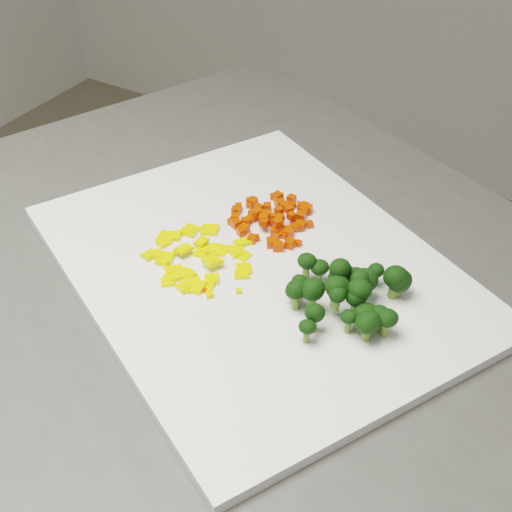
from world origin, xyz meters
The scene contains 150 objects.
cutting_board centered at (-0.09, 0.29, 0.91)m, with size 0.48×0.37×0.01m, color white.
carrot_pile centered at (-0.11, 0.36, 0.93)m, with size 0.11×0.11×0.03m, color red, non-canonical shape.
pepper_pile centered at (-0.14, 0.26, 0.92)m, with size 0.12×0.12×0.02m, color yellow, non-canonical shape.
broccoli_pile centered at (0.03, 0.27, 0.94)m, with size 0.13×0.13×0.06m, color black, non-canonical shape.
carrot_cube_0 centered at (-0.11, 0.34, 0.93)m, with size 0.01×0.01×0.01m, color red.
carrot_cube_1 centered at (-0.14, 0.33, 0.92)m, with size 0.01×0.01×0.01m, color red.
carrot_cube_2 centered at (-0.11, 0.35, 0.93)m, with size 0.01×0.01×0.01m, color red.
carrot_cube_3 centered at (-0.13, 0.33, 0.92)m, with size 0.01×0.01×0.01m, color red.
carrot_cube_4 centered at (-0.13, 0.37, 0.92)m, with size 0.01×0.01×0.01m, color red.
carrot_cube_5 centered at (-0.15, 0.36, 0.92)m, with size 0.01×0.01×0.01m, color red.
carrot_cube_6 centered at (-0.13, 0.35, 0.92)m, with size 0.01×0.01×0.01m, color red.
carrot_cube_7 centered at (-0.09, 0.38, 0.92)m, with size 0.01×0.01×0.01m, color red.
carrot_cube_8 centered at (-0.12, 0.35, 0.93)m, with size 0.01×0.01×0.01m, color red.
carrot_cube_9 centered at (-0.10, 0.36, 0.92)m, with size 0.01×0.01×0.01m, color red.
carrot_cube_10 centered at (-0.13, 0.35, 0.92)m, with size 0.01×0.01×0.01m, color red.
carrot_cube_11 centered at (-0.11, 0.41, 0.92)m, with size 0.01×0.01×0.01m, color red.
carrot_cube_12 centered at (-0.09, 0.35, 0.92)m, with size 0.01×0.01×0.01m, color red.
carrot_cube_13 centered at (-0.10, 0.35, 0.92)m, with size 0.01×0.01×0.01m, color red.
carrot_cube_14 centered at (-0.09, 0.38, 0.92)m, with size 0.01×0.01×0.01m, color red.
carrot_cube_15 centered at (-0.13, 0.36, 0.92)m, with size 0.01×0.01×0.01m, color red.
carrot_cube_16 centered at (-0.13, 0.33, 0.92)m, with size 0.01×0.01×0.01m, color red.
carrot_cube_17 centered at (-0.08, 0.38, 0.92)m, with size 0.01×0.01×0.01m, color red.
carrot_cube_18 centered at (-0.09, 0.41, 0.92)m, with size 0.01×0.01×0.01m, color red.
carrot_cube_19 centered at (-0.06, 0.34, 0.92)m, with size 0.01×0.01×0.01m, color red.
carrot_cube_20 centered at (-0.11, 0.39, 0.92)m, with size 0.01×0.01×0.01m, color red.
carrot_cube_21 centered at (-0.08, 0.32, 0.92)m, with size 0.01×0.01×0.01m, color red.
carrot_cube_22 centered at (-0.08, 0.37, 0.92)m, with size 0.01×0.01×0.01m, color red.
carrot_cube_23 centered at (-0.15, 0.38, 0.92)m, with size 0.01×0.01×0.01m, color red.
carrot_cube_24 centered at (-0.10, 0.36, 0.92)m, with size 0.01×0.01×0.01m, color red.
carrot_cube_25 centered at (-0.15, 0.39, 0.92)m, with size 0.01×0.01×0.01m, color red.
carrot_cube_26 centered at (-0.08, 0.36, 0.92)m, with size 0.01×0.01×0.01m, color red.
carrot_cube_27 centered at (-0.07, 0.32, 0.92)m, with size 0.01×0.01×0.01m, color red.
carrot_cube_28 centered at (-0.10, 0.40, 0.92)m, with size 0.01×0.01×0.01m, color red.
carrot_cube_29 centered at (-0.07, 0.37, 0.92)m, with size 0.01×0.01×0.01m, color red.
carrot_cube_30 centered at (-0.09, 0.34, 0.92)m, with size 0.01×0.01×0.01m, color red.
carrot_cube_31 centered at (-0.15, 0.38, 0.92)m, with size 0.01×0.01×0.01m, color red.
carrot_cube_32 centered at (-0.13, 0.32, 0.92)m, with size 0.01×0.01×0.01m, color red.
carrot_cube_33 centered at (-0.08, 0.35, 0.92)m, with size 0.01×0.01×0.01m, color red.
carrot_cube_34 centered at (-0.12, 0.40, 0.92)m, with size 0.01×0.01×0.01m, color red.
carrot_cube_35 centered at (-0.08, 0.33, 0.92)m, with size 0.01×0.01×0.01m, color red.
carrot_cube_36 centered at (-0.15, 0.34, 0.92)m, with size 0.01×0.01×0.01m, color red.
carrot_cube_37 centered at (-0.11, 0.32, 0.92)m, with size 0.01×0.01×0.01m, color red.
carrot_cube_38 centered at (-0.10, 0.36, 0.92)m, with size 0.01×0.01×0.01m, color red.
carrot_cube_39 centered at (-0.13, 0.37, 0.92)m, with size 0.01×0.01×0.01m, color red.
carrot_cube_40 centered at (-0.11, 0.36, 0.92)m, with size 0.01×0.01×0.01m, color red.
carrot_cube_41 centered at (-0.09, 0.38, 0.92)m, with size 0.01×0.01×0.01m, color red.
carrot_cube_42 centered at (-0.09, 0.40, 0.92)m, with size 0.01×0.01×0.01m, color red.
carrot_cube_43 centered at (-0.09, 0.37, 0.92)m, with size 0.01×0.01×0.01m, color red.
carrot_cube_44 centered at (-0.15, 0.38, 0.92)m, with size 0.01×0.01×0.01m, color red.
carrot_cube_45 centered at (-0.15, 0.34, 0.92)m, with size 0.01×0.01×0.01m, color red.
carrot_cube_46 centered at (-0.10, 0.36, 0.93)m, with size 0.01×0.01×0.01m, color red.
carrot_cube_47 centered at (-0.13, 0.36, 0.92)m, with size 0.01×0.01×0.01m, color red.
carrot_cube_48 centered at (-0.11, 0.39, 0.92)m, with size 0.01×0.01×0.01m, color red.
carrot_cube_49 centered at (-0.10, 0.40, 0.92)m, with size 0.01×0.01×0.01m, color red.
carrot_cube_50 centered at (-0.13, 0.38, 0.92)m, with size 0.01×0.01×0.01m, color red.
carrot_cube_51 centered at (-0.12, 0.40, 0.92)m, with size 0.01×0.01×0.01m, color red.
carrot_cube_52 centered at (-0.13, 0.34, 0.92)m, with size 0.01×0.01×0.01m, color red.
carrot_cube_53 centered at (-0.08, 0.34, 0.92)m, with size 0.01×0.01×0.01m, color red.
carrot_cube_54 centered at (-0.07, 0.33, 0.92)m, with size 0.01×0.01×0.01m, color red.
carrot_cube_55 centered at (-0.12, 0.41, 0.92)m, with size 0.01×0.01×0.01m, color red.
carrot_cube_56 centered at (-0.06, 0.38, 0.92)m, with size 0.01×0.01×0.01m, color red.
carrot_cube_57 centered at (-0.13, 0.41, 0.92)m, with size 0.01×0.01×0.01m, color red.
carrot_cube_58 centered at (-0.09, 0.35, 0.93)m, with size 0.01×0.01×0.01m, color red.
carrot_cube_59 centered at (-0.11, 0.36, 0.92)m, with size 0.01×0.01×0.01m, color red.
carrot_cube_60 centered at (-0.12, 0.36, 0.92)m, with size 0.01×0.01×0.01m, color red.
carrot_cube_61 centered at (-0.08, 0.35, 0.92)m, with size 0.01×0.01×0.01m, color red.
carrot_cube_62 centered at (-0.08, 0.40, 0.92)m, with size 0.01×0.01×0.01m, color red.
carrot_cube_63 centered at (-0.08, 0.40, 0.92)m, with size 0.01×0.01×0.01m, color red.
carrot_cube_64 centered at (-0.10, 0.36, 0.93)m, with size 0.01×0.01×0.01m, color red.
carrot_cube_65 centered at (-0.07, 0.33, 0.92)m, with size 0.01×0.01×0.01m, color red.
carrot_cube_66 centered at (-0.16, 0.37, 0.92)m, with size 0.01×0.01×0.01m, color red.
carrot_cube_67 centered at (-0.06, 0.34, 0.92)m, with size 0.01×0.01×0.01m, color red.
carrot_cube_68 centered at (-0.09, 0.32, 0.92)m, with size 0.01×0.01×0.01m, color red.
carrot_cube_69 centered at (-0.10, 0.37, 0.93)m, with size 0.01×0.01×0.01m, color red.
carrot_cube_70 centered at (-0.11, 0.32, 0.92)m, with size 0.01×0.01×0.01m, color red.
carrot_cube_71 centered at (-0.08, 0.36, 0.92)m, with size 0.01×0.01×0.01m, color red.
carrot_cube_72 centered at (-0.09, 0.34, 0.92)m, with size 0.01×0.01×0.01m, color red.
carrot_cube_73 centered at (-0.15, 0.36, 0.92)m, with size 0.01×0.01×0.01m, color red.
pepper_chunk_0 centered at (-0.15, 0.22, 0.91)m, with size 0.01×0.01×0.00m, color yellow.
pepper_chunk_1 centered at (-0.16, 0.31, 0.92)m, with size 0.02×0.01×0.00m, color yellow.
pepper_chunk_2 centered at (-0.19, 0.26, 0.92)m, with size 0.02×0.01×0.00m, color yellow.
pepper_chunk_3 centered at (-0.11, 0.29, 0.91)m, with size 0.02×0.02×0.00m, color yellow.
pepper_chunk_4 centered at (-0.13, 0.21, 0.92)m, with size 0.01×0.02×0.00m, color yellow.
pepper_chunk_5 centered at (-0.15, 0.22, 0.92)m, with size 0.02×0.01×0.00m, color yellow.
pepper_chunk_6 centered at (-0.11, 0.29, 0.91)m, with size 0.02×0.02×0.00m, color yellow.
pepper_chunk_7 centered at (-0.12, 0.29, 0.91)m, with size 0.02×0.01×0.00m, color yellow.
pepper_chunk_8 centered at (-0.18, 0.24, 0.92)m, with size 0.02×0.01×0.01m, color yellow.
pepper_chunk_9 centered at (-0.13, 0.28, 0.91)m, with size 0.02×0.02×0.00m, color yellow.
pepper_chunk_10 centered at (-0.11, 0.24, 0.91)m, with size 0.02×0.02×0.00m, color yellow.
pepper_chunk_11 centered at (-0.14, 0.23, 0.92)m, with size 0.01×0.02×0.00m, color yellow.
pepper_chunk_12 centered at (-0.15, 0.27, 0.91)m, with size 0.01×0.01×0.00m, color yellow.
pepper_chunk_13 centered at (-0.20, 0.27, 0.92)m, with size 0.02×0.02×0.00m, color yellow.
pepper_chunk_14 centered at (-0.12, 0.22, 0.91)m, with size 0.02×0.02×0.00m, color yellow.
pepper_chunk_15 centered at (-0.13, 0.21, 0.92)m, with size 0.01×0.01×0.00m, color yellow.
pepper_chunk_16 centered at (-0.12, 0.22, 0.92)m, with size 0.02×0.02×0.01m, color yellow.
pepper_chunk_17 centered at (-0.19, 0.28, 0.92)m, with size 0.01×0.02×0.00m, color yellow.
pepper_chunk_18 centered at (-0.18, 0.24, 0.91)m, with size 0.02×0.02×0.00m, color yellow.
pepper_chunk_19 centered at (-0.19, 0.24, 0.91)m, with size 0.01×0.02×0.00m, color yellow.
pepper_chunk_20 centered at (-0.16, 0.26, 0.92)m, with size 0.02×0.02×0.00m, color yellow.
pepper_chunk_21 centered at (-0.09, 0.27, 0.91)m, with size 0.02×0.02×0.00m, color yellow.
pepper_chunk_22 centered at (-0.09, 0.26, 0.91)m, with size 0.02×0.02×0.00m, color yellow.
pepper_chunk_23 centered at (-0.15, 0.21, 0.91)m, with size 0.01×0.01×0.00m, color yellow.
pepper_chunk_24 centered at (-0.18, 0.30, 0.92)m, with size 0.02×0.02×0.00m, color yellow.
pepper_chunk_25 centered at (-0.12, 0.31, 0.92)m, with size 0.02×0.01×0.00m, color yellow.
pepper_chunk_26 centered at (-0.12, 0.26, 0.92)m, with size 0.02×0.02×0.01m, color yellow.
pepper_chunk_27 centered at (-0.17, 0.24, 0.92)m, with size 0.01×0.02×0.00m, color yellow.
pepper_chunk_28 centered at (-0.14, 0.28, 0.91)m, with size 0.01×0.01×0.00m, color yellow.
pepper_chunk_29 centered at (-0.15, 0.23, 0.92)m, with size 0.02×0.01×0.00m, color yellow.
pepper_chunk_30 centered at (-0.16, 0.31, 0.91)m, with size 0.02×0.02×0.00m, color yellow.
pepper_chunk_31 centered at (-0.15, 0.28, 0.92)m, with size 0.02×0.01×0.00m, color yellow.
pepper_chunk_32 centered at (-0.15, 0.28, 0.91)m, with size 0.02×0.02×0.00m, color yellow.
pepper_chunk_33 centered at (-0.11, 0.23, 0.91)m, with size 0.02×0.01×0.00m, color yellow.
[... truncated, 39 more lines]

